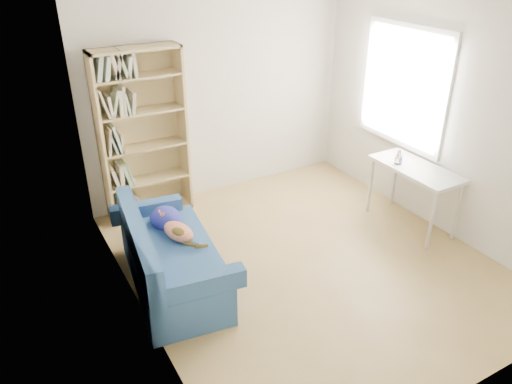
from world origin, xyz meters
TOP-DOWN VIEW (x-y plane):
  - ground at (0.00, 0.00)m, footprint 4.00×4.00m
  - room_shell at (0.10, 0.03)m, footprint 3.54×4.04m
  - sofa at (-1.38, 0.33)m, footprint 0.96×1.69m
  - bookshelf at (-1.08, 1.83)m, footprint 1.01×0.31m
  - desk at (1.48, 0.02)m, footprint 0.49×1.08m
  - pen_cup at (1.37, 0.19)m, footprint 0.09×0.09m

SIDE VIEW (x-z plane):
  - ground at x=0.00m, z-range 0.00..0.00m
  - sofa at x=-1.38m, z-range -0.09..0.69m
  - desk at x=1.48m, z-range 0.29..1.04m
  - pen_cup at x=1.37m, z-range 0.73..0.90m
  - bookshelf at x=-1.08m, z-range -0.08..1.93m
  - room_shell at x=0.10m, z-range 0.33..2.95m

